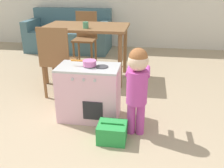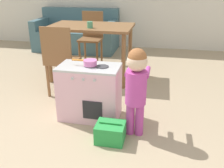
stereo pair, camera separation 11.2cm
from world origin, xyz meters
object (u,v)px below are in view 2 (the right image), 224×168
(child_figure, at_px, (136,82))
(dining_chair_near, at_px, (61,59))
(cup_on_table, at_px, (90,25))
(couch, at_px, (77,35))
(play_kitchen, at_px, (90,92))
(dining_table, at_px, (91,33))
(toy_pot, at_px, (90,62))
(toy_basket, at_px, (110,132))
(dining_chair_far, at_px, (91,36))

(child_figure, height_order, dining_chair_near, dining_chair_near)
(cup_on_table, bearing_deg, child_figure, -56.95)
(couch, bearing_deg, child_figure, -61.77)
(play_kitchen, distance_m, couch, 2.91)
(dining_chair_near, bearing_deg, dining_table, 74.13)
(dining_chair_near, bearing_deg, toy_pot, -42.44)
(play_kitchen, bearing_deg, child_figure, -24.14)
(toy_basket, bearing_deg, play_kitchen, 127.90)
(cup_on_table, bearing_deg, play_kitchen, -74.69)
(couch, bearing_deg, play_kitchen, -68.38)
(toy_pot, height_order, dining_chair_near, dining_chair_near)
(toy_basket, distance_m, cup_on_table, 1.61)
(child_figure, xyz_separation_m, dining_chair_far, (-1.00, 2.05, -0.06))
(dining_table, bearing_deg, dining_chair_far, 106.19)
(dining_table, distance_m, couch, 1.77)
(child_figure, bearing_deg, toy_pot, 155.34)
(dining_chair_near, bearing_deg, child_figure, -34.66)
(toy_basket, distance_m, dining_table, 1.75)
(toy_pot, bearing_deg, dining_chair_near, 137.56)
(cup_on_table, bearing_deg, dining_chair_near, -116.95)
(toy_basket, bearing_deg, dining_chair_near, 133.16)
(play_kitchen, height_order, toy_pot, toy_pot)
(play_kitchen, xyz_separation_m, toy_basket, (0.30, -0.39, -0.20))
(child_figure, relative_size, toy_basket, 3.24)
(play_kitchen, relative_size, cup_on_table, 7.41)
(toy_basket, height_order, dining_table, dining_table)
(couch, bearing_deg, toy_basket, -66.06)
(play_kitchen, bearing_deg, toy_basket, -52.10)
(child_figure, distance_m, cup_on_table, 1.42)
(child_figure, bearing_deg, cup_on_table, 123.05)
(couch, bearing_deg, dining_chair_near, -75.65)
(dining_chair_near, xyz_separation_m, dining_chair_far, (-0.00, 1.36, 0.00))
(toy_pot, relative_size, toy_basket, 0.99)
(toy_pot, relative_size, dining_chair_far, 0.29)
(play_kitchen, bearing_deg, dining_table, 104.98)
(dining_chair_far, distance_m, couch, 1.06)
(toy_pot, bearing_deg, child_figure, -24.66)
(cup_on_table, bearing_deg, couch, 114.78)
(toy_basket, xyz_separation_m, dining_chair_near, (-0.80, 0.85, 0.38))
(child_figure, height_order, couch, child_figure)
(toy_pot, bearing_deg, dining_table, 105.49)
(toy_basket, relative_size, dining_chair_near, 0.29)
(dining_table, xyz_separation_m, dining_chair_far, (-0.20, 0.68, -0.20))
(play_kitchen, height_order, child_figure, child_figure)
(dining_chair_far, bearing_deg, toy_basket, 109.98)
(play_kitchen, xyz_separation_m, toy_pot, (0.01, 0.00, 0.33))
(toy_basket, distance_m, dining_chair_far, 2.38)
(child_figure, relative_size, dining_chair_near, 0.95)
(dining_chair_far, bearing_deg, cup_on_table, 105.56)
(play_kitchen, relative_size, dining_table, 0.53)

